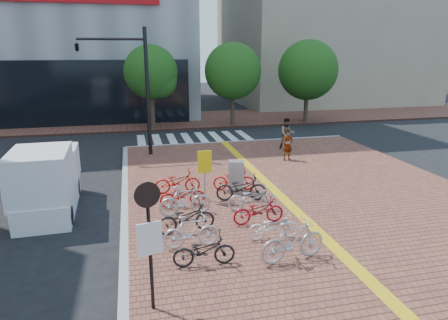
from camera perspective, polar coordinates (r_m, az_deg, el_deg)
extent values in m
plane|color=black|center=(13.56, 3.34, -9.53)|extent=(120.00, 120.00, 0.00)
cube|color=brown|center=(10.99, 27.52, -17.41)|extent=(14.00, 34.00, 0.15)
cube|color=gold|center=(10.38, 23.15, -18.37)|extent=(0.40, 34.00, 0.01)
cube|color=gray|center=(25.29, 2.14, 2.57)|extent=(14.00, 0.25, 0.15)
cube|color=brown|center=(33.43, -6.98, 5.65)|extent=(70.00, 8.00, 0.15)
cube|color=gray|center=(48.90, 13.70, 18.92)|extent=(20.00, 18.00, 18.00)
cube|color=silver|center=(26.39, -11.72, 2.65)|extent=(0.50, 4.00, 0.01)
cube|color=silver|center=(26.43, -9.55, 2.77)|extent=(0.50, 4.00, 0.01)
cube|color=silver|center=(26.51, -7.39, 2.90)|extent=(0.50, 4.00, 0.01)
cube|color=silver|center=(26.63, -5.25, 3.02)|extent=(0.50, 4.00, 0.01)
cube|color=silver|center=(26.78, -3.13, 3.13)|extent=(0.50, 4.00, 0.01)
cube|color=silver|center=(26.97, -1.04, 3.24)|extent=(0.50, 4.00, 0.01)
cube|color=silver|center=(27.19, 1.02, 3.34)|extent=(0.50, 4.00, 0.01)
cube|color=silver|center=(27.45, 3.05, 3.44)|extent=(0.50, 4.00, 0.01)
cylinder|color=#38281E|center=(29.61, -10.16, 6.95)|extent=(0.32, 0.32, 2.60)
sphere|color=#194714|center=(29.34, -10.42, 12.26)|extent=(3.80, 3.80, 3.80)
sphere|color=#194714|center=(29.12, -9.13, 11.11)|extent=(2.40, 2.40, 2.40)
cylinder|color=#38281E|center=(30.52, 1.24, 7.43)|extent=(0.32, 0.32, 2.60)
sphere|color=#194714|center=(30.26, 1.27, 12.60)|extent=(4.20, 4.20, 4.20)
sphere|color=#194714|center=(30.16, 2.54, 11.43)|extent=(2.40, 2.40, 2.40)
cylinder|color=#38281E|center=(32.54, 11.62, 7.63)|extent=(0.32, 0.32, 2.60)
sphere|color=#194714|center=(32.29, 11.89, 12.46)|extent=(4.60, 4.60, 4.60)
sphere|color=#194714|center=(32.31, 13.04, 11.33)|extent=(2.40, 2.40, 2.40)
imported|color=black|center=(10.87, -2.87, -12.76)|extent=(1.70, 0.66, 0.88)
imported|color=silver|center=(11.76, -4.68, -10.15)|extent=(1.68, 0.49, 1.01)
imported|color=black|center=(12.70, -5.43, -8.25)|extent=(1.90, 0.84, 0.96)
imported|color=#B7B6BB|center=(13.93, -5.58, -5.77)|extent=(1.85, 0.64, 1.09)
imported|color=#AC0D0C|center=(14.75, -5.97, -5.00)|extent=(1.69, 0.68, 0.87)
imported|color=red|center=(16.11, -6.67, -3.09)|extent=(1.84, 0.70, 0.95)
imported|color=#AEAEB2|center=(11.17, 9.84, -11.32)|extent=(2.01, 0.84, 1.17)
imported|color=white|center=(12.34, 7.08, -9.36)|extent=(1.61, 0.63, 0.83)
imported|color=#A10B17|center=(13.32, 4.95, -7.21)|extent=(1.74, 0.65, 0.91)
imported|color=silver|center=(14.36, 4.10, -5.40)|extent=(1.84, 0.81, 0.93)
imported|color=black|center=(15.23, 2.49, -3.99)|extent=(2.00, 0.99, 1.01)
imported|color=red|center=(16.37, 1.41, -2.80)|extent=(1.77, 0.91, 0.89)
imported|color=gray|center=(20.97, 9.10, 2.14)|extent=(0.66, 0.51, 1.61)
imported|color=#4E5363|center=(23.42, 8.99, 3.75)|extent=(0.94, 0.77, 1.78)
cube|color=#B0B0B5|center=(16.04, 1.77, -2.39)|extent=(0.71, 0.61, 1.31)
cylinder|color=#B7B7BC|center=(15.11, -2.77, -2.35)|extent=(0.08, 0.08, 1.91)
cube|color=yellow|center=(14.89, -2.77, -0.27)|extent=(0.53, 0.07, 0.85)
cylinder|color=black|center=(8.88, -10.52, -12.28)|extent=(0.10, 0.10, 2.96)
cylinder|color=black|center=(8.32, -10.91, -4.91)|extent=(0.55, 0.17, 0.55)
cube|color=silver|center=(8.71, -10.58, -11.02)|extent=(0.54, 0.17, 0.74)
cylinder|color=black|center=(21.88, -10.85, 9.39)|extent=(0.20, 0.20, 6.71)
cylinder|color=black|center=(21.76, -15.82, 16.30)|extent=(3.36, 0.13, 0.13)
imported|color=black|center=(21.88, -20.30, 15.05)|extent=(0.30, 1.39, 0.56)
cube|color=silver|center=(16.02, -23.62, -5.21)|extent=(1.93, 4.30, 0.85)
cube|color=silver|center=(16.87, -23.44, -0.47)|extent=(1.85, 1.85, 1.23)
cube|color=silver|center=(14.95, -24.50, -1.97)|extent=(1.97, 2.70, 1.70)
cylinder|color=black|center=(17.60, -25.51, -3.95)|extent=(0.23, 0.67, 0.66)
cylinder|color=black|center=(14.82, -27.45, -7.71)|extent=(0.23, 0.67, 0.66)
cylinder|color=black|center=(17.36, -20.31, -3.63)|extent=(0.23, 0.67, 0.66)
cylinder|color=black|center=(14.54, -21.25, -7.42)|extent=(0.23, 0.67, 0.66)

